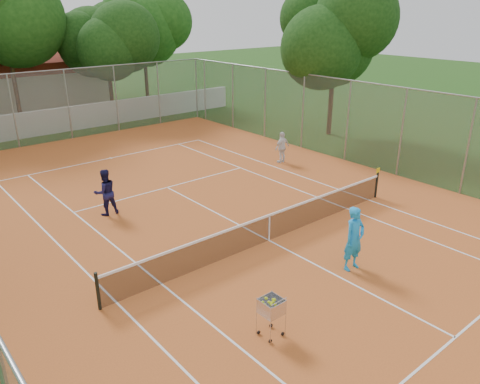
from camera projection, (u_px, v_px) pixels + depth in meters
ground at (269, 241)px, 15.55m from camera, size 120.00×120.00×0.00m
court_pad at (269, 241)px, 15.54m from camera, size 18.00×34.00×0.02m
court_lines at (269, 240)px, 15.54m from camera, size 10.98×23.78×0.01m
tennis_net at (269, 227)px, 15.36m from camera, size 11.88×0.10×0.98m
perimeter_fence at (270, 185)px, 14.81m from camera, size 18.00×34.00×4.00m
boundary_wall at (59, 120)px, 28.84m from camera, size 26.00×0.30×1.50m
tropical_trees at (32, 46)px, 29.42m from camera, size 29.00×19.00×10.00m
player_near at (354, 239)px, 13.54m from camera, size 0.74×0.51×1.95m
player_far_left at (105, 192)px, 17.21m from camera, size 0.90×0.72×1.76m
player_far_right at (282, 147)px, 23.09m from camera, size 0.93×0.42×1.56m
ball_hopper at (271, 316)px, 10.85m from camera, size 0.54×0.54×1.09m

